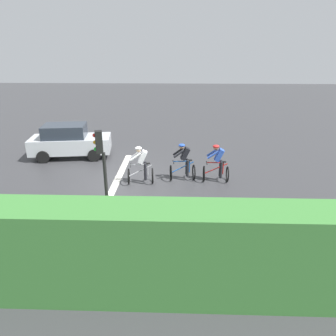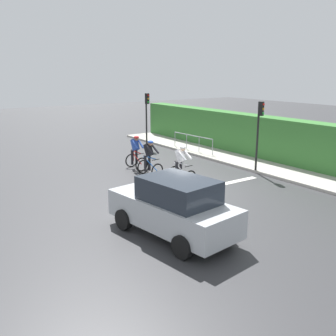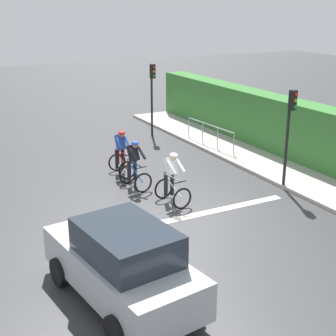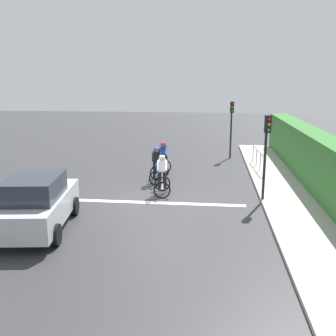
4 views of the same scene
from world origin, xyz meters
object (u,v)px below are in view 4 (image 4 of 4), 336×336
object	(u,v)px
cyclist_lead	(163,159)
car_silver	(37,203)
cyclist_mid	(162,176)
pedestrian_railing_kerbside	(259,155)
traffic_light_far_junction	(231,121)
traffic_light_near_crossing	(266,145)
cyclist_second	(157,166)

from	to	relation	value
cyclist_lead	car_silver	bearing A→B (deg)	-112.21
cyclist_mid	pedestrian_railing_kerbside	distance (m)	6.51
pedestrian_railing_kerbside	cyclist_mid	bearing A→B (deg)	-132.54
cyclist_lead	traffic_light_far_junction	bearing A→B (deg)	52.74
car_silver	pedestrian_railing_kerbside	xyz separation A→B (m)	(7.78, 8.99, -0.09)
cyclist_lead	pedestrian_railing_kerbside	world-z (taller)	cyclist_lead
car_silver	traffic_light_near_crossing	world-z (taller)	traffic_light_near_crossing
cyclist_second	car_silver	bearing A→B (deg)	-115.95
traffic_light_near_crossing	traffic_light_far_junction	distance (m)	8.47
cyclist_mid	traffic_light_near_crossing	bearing A→B (deg)	-8.93
cyclist_second	traffic_light_far_junction	distance (m)	7.14
cyclist_mid	car_silver	bearing A→B (deg)	-128.92
cyclist_lead	pedestrian_railing_kerbside	bearing A→B (deg)	18.09
cyclist_lead	cyclist_second	bearing A→B (deg)	-94.87
cyclist_mid	car_silver	xyz separation A→B (m)	(-3.38, -4.19, 0.08)
cyclist_lead	traffic_light_near_crossing	size ratio (longest dim) A/B	0.50
traffic_light_near_crossing	pedestrian_railing_kerbside	world-z (taller)	traffic_light_near_crossing
cyclist_mid	traffic_light_far_junction	size ratio (longest dim) A/B	0.50
traffic_light_near_crossing	traffic_light_far_junction	xyz separation A→B (m)	(-0.87, 8.43, 0.00)
cyclist_mid	traffic_light_far_junction	bearing A→B (deg)	68.22
car_silver	traffic_light_far_junction	distance (m)	13.71
cyclist_second	traffic_light_near_crossing	bearing A→B (deg)	-28.54
car_silver	cyclist_lead	bearing A→B (deg)	67.79
cyclist_mid	traffic_light_far_junction	world-z (taller)	traffic_light_far_junction
cyclist_mid	traffic_light_near_crossing	world-z (taller)	traffic_light_near_crossing
cyclist_second	car_silver	size ratio (longest dim) A/B	0.39
car_silver	traffic_light_far_junction	bearing A→B (deg)	61.53
cyclist_second	traffic_light_near_crossing	distance (m)	5.27
traffic_light_near_crossing	cyclist_mid	bearing A→B (deg)	171.07
cyclist_mid	car_silver	distance (m)	5.39
car_silver	pedestrian_railing_kerbside	bearing A→B (deg)	49.10
traffic_light_far_junction	pedestrian_railing_kerbside	bearing A→B (deg)	-66.88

